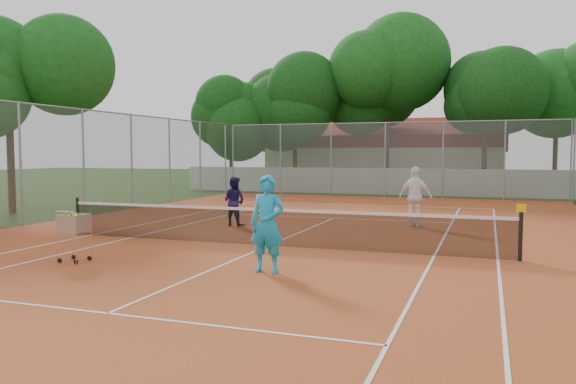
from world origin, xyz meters
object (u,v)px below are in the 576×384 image
(clubhouse, at_px, (386,155))
(player_far_right, at_px, (416,197))
(player_near, at_px, (267,224))
(tennis_net, at_px, (268,227))
(ball_hopper, at_px, (74,236))
(player_far_left, at_px, (234,201))

(clubhouse, xyz_separation_m, player_far_right, (5.06, -23.89, -1.21))
(clubhouse, distance_m, player_near, 32.10)
(clubhouse, bearing_deg, tennis_net, -86.05)
(tennis_net, bearing_deg, player_near, -68.70)
(ball_hopper, bearing_deg, tennis_net, 68.36)
(tennis_net, relative_size, player_far_left, 7.47)
(player_far_left, xyz_separation_m, player_far_right, (5.58, 1.78, 0.17))
(player_far_right, xyz_separation_m, ball_hopper, (-6.23, -8.49, -0.40))
(tennis_net, height_order, ball_hopper, ball_hopper)
(player_far_left, xyz_separation_m, ball_hopper, (-0.66, -6.72, -0.22))
(tennis_net, xyz_separation_m, clubhouse, (-2.00, 29.00, 1.69))
(tennis_net, xyz_separation_m, ball_hopper, (-3.17, -3.38, 0.08))
(tennis_net, relative_size, ball_hopper, 10.40)
(player_near, bearing_deg, tennis_net, 111.98)
(player_near, relative_size, ball_hopper, 1.69)
(player_near, bearing_deg, clubhouse, 96.29)
(ball_hopper, bearing_deg, clubhouse, 109.46)
(clubhouse, relative_size, ball_hopper, 14.35)
(player_far_right, distance_m, ball_hopper, 10.54)
(player_far_right, bearing_deg, player_near, 97.08)
(player_near, height_order, player_far_left, player_near)
(clubhouse, bearing_deg, player_far_right, -78.04)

